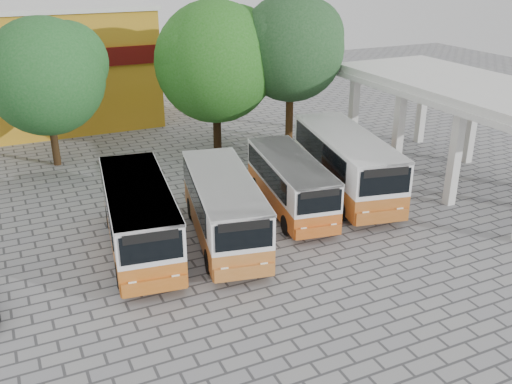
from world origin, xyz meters
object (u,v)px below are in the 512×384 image
bus_far_left (139,214)px  bus_far_right (346,161)px  bus_centre_right (290,181)px  bus_centre_left (224,205)px

bus_far_left → bus_far_right: size_ratio=0.91×
bus_far_left → bus_centre_right: 7.59m
bus_centre_left → bus_far_right: bus_far_right is taller
bus_far_left → bus_far_right: 11.11m
bus_far_right → bus_centre_right: bearing=-159.6°
bus_far_left → bus_centre_right: size_ratio=1.10×
bus_centre_left → bus_centre_right: size_ratio=1.10×
bus_centre_right → bus_far_right: (3.47, 0.56, 0.31)m
bus_far_left → bus_far_right: (11.00, 1.50, 0.15)m
bus_far_left → bus_centre_right: bus_far_left is taller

